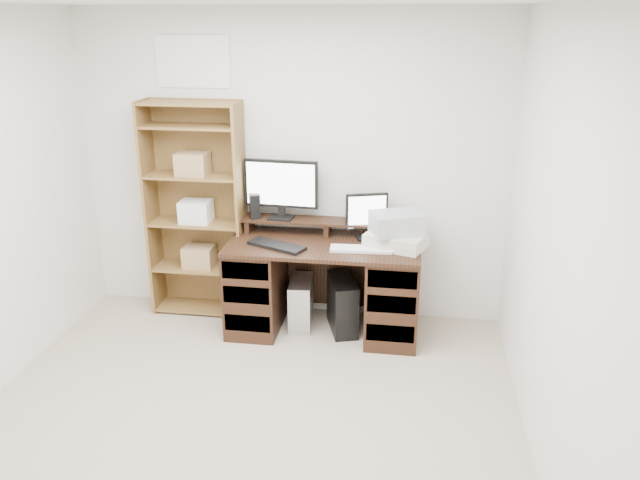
% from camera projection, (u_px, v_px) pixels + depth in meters
% --- Properties ---
extents(room, '(3.54, 4.04, 2.54)m').
position_uv_depth(room, '(217.00, 257.00, 3.21)').
color(room, tan).
rests_on(room, ground).
extents(desk, '(1.50, 0.70, 0.75)m').
position_uv_depth(desk, '(324.00, 285.00, 4.99)').
color(desk, black).
rests_on(desk, ground).
extents(riser_shelf, '(1.40, 0.22, 0.12)m').
position_uv_depth(riser_shelf, '(328.00, 223.00, 5.02)').
color(riser_shelf, black).
rests_on(riser_shelf, desk).
extents(monitor_wide, '(0.60, 0.17, 0.48)m').
position_uv_depth(monitor_wide, '(281.00, 186.00, 4.98)').
color(monitor_wide, black).
rests_on(monitor_wide, riser_shelf).
extents(monitor_small, '(0.33, 0.17, 0.37)m').
position_uv_depth(monitor_small, '(367.00, 214.00, 4.90)').
color(monitor_small, black).
rests_on(monitor_small, desk).
extents(speaker, '(0.10, 0.10, 0.20)m').
position_uv_depth(speaker, '(255.00, 206.00, 5.03)').
color(speaker, black).
rests_on(speaker, riser_shelf).
extents(keyboard_black, '(0.48, 0.33, 0.03)m').
position_uv_depth(keyboard_black, '(277.00, 246.00, 4.77)').
color(keyboard_black, black).
rests_on(keyboard_black, desk).
extents(keyboard_white, '(0.47, 0.17, 0.02)m').
position_uv_depth(keyboard_white, '(361.00, 249.00, 4.70)').
color(keyboard_white, white).
rests_on(keyboard_white, desk).
extents(mouse, '(0.11, 0.09, 0.04)m').
position_uv_depth(mouse, '(395.00, 251.00, 4.65)').
color(mouse, silver).
rests_on(mouse, desk).
extents(printer, '(0.52, 0.45, 0.11)m').
position_uv_depth(printer, '(396.00, 240.00, 4.77)').
color(printer, beige).
rests_on(printer, desk).
extents(basket, '(0.45, 0.39, 0.16)m').
position_uv_depth(basket, '(397.00, 223.00, 4.72)').
color(basket, '#A0A5AB').
rests_on(basket, printer).
extents(tower_silver, '(0.21, 0.41, 0.40)m').
position_uv_depth(tower_silver, '(301.00, 302.00, 5.12)').
color(tower_silver, '#B4B6BB').
rests_on(tower_silver, ground).
extents(tower_black, '(0.31, 0.47, 0.44)m').
position_uv_depth(tower_black, '(342.00, 305.00, 5.04)').
color(tower_black, black).
rests_on(tower_black, ground).
extents(bookshelf, '(0.80, 0.30, 1.80)m').
position_uv_depth(bookshelf, '(197.00, 208.00, 5.15)').
color(bookshelf, olive).
rests_on(bookshelf, ground).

